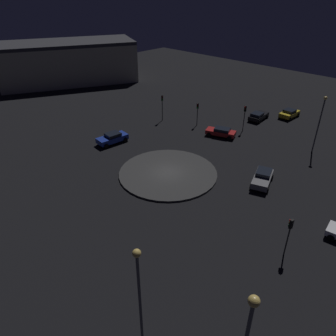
{
  "coord_description": "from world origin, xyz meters",
  "views": [
    {
      "loc": [
        -23.39,
        24.27,
        20.64
      ],
      "look_at": [
        0.0,
        0.0,
        0.81
      ],
      "focal_mm": 34.43,
      "sensor_mm": 36.0,
      "label": 1
    }
  ],
  "objects_px": {
    "streetlamp_northwest": "(139,288)",
    "store_building": "(69,62)",
    "traffic_light_southeast_near": "(197,110)",
    "car_red": "(221,132)",
    "streetlamp_southwest": "(320,119)",
    "car_grey": "(263,178)",
    "car_black": "(258,116)",
    "car_blue": "(112,138)",
    "traffic_light_south": "(245,113)",
    "traffic_light_southeast": "(162,103)",
    "traffic_light_west": "(289,230)",
    "car_yellow": "(289,113)"
  },
  "relations": [
    {
      "from": "traffic_light_southeast_near",
      "to": "store_building",
      "type": "bearing_deg",
      "value": -116.52
    },
    {
      "from": "traffic_light_southeast",
      "to": "traffic_light_southeast_near",
      "type": "xyz_separation_m",
      "value": [
        -5.52,
        -2.43,
        -0.41
      ]
    },
    {
      "from": "car_red",
      "to": "streetlamp_southwest",
      "type": "xyz_separation_m",
      "value": [
        -12.1,
        -4.66,
        4.13
      ]
    },
    {
      "from": "traffic_light_west",
      "to": "streetlamp_southwest",
      "type": "relative_size",
      "value": 0.49
    },
    {
      "from": "car_grey",
      "to": "traffic_light_west",
      "type": "xyz_separation_m",
      "value": [
        -7.12,
        8.7,
        1.96
      ]
    },
    {
      "from": "car_blue",
      "to": "streetlamp_southwest",
      "type": "xyz_separation_m",
      "value": [
        -22.02,
        -17.5,
        4.04
      ]
    },
    {
      "from": "traffic_light_southeast_near",
      "to": "streetlamp_southwest",
      "type": "height_order",
      "value": "streetlamp_southwest"
    },
    {
      "from": "car_blue",
      "to": "streetlamp_northwest",
      "type": "bearing_deg",
      "value": -118.09
    },
    {
      "from": "traffic_light_south",
      "to": "streetlamp_northwest",
      "type": "distance_m",
      "value": 36.74
    },
    {
      "from": "car_blue",
      "to": "store_building",
      "type": "height_order",
      "value": "store_building"
    },
    {
      "from": "traffic_light_southeast",
      "to": "streetlamp_northwest",
      "type": "distance_m",
      "value": 38.57
    },
    {
      "from": "car_blue",
      "to": "traffic_light_southeast_near",
      "type": "relative_size",
      "value": 1.24
    },
    {
      "from": "car_blue",
      "to": "car_grey",
      "type": "distance_m",
      "value": 21.83
    },
    {
      "from": "car_red",
      "to": "car_black",
      "type": "height_order",
      "value": "car_black"
    },
    {
      "from": "car_black",
      "to": "traffic_light_southeast_near",
      "type": "bearing_deg",
      "value": 142.15
    },
    {
      "from": "car_blue",
      "to": "car_grey",
      "type": "xyz_separation_m",
      "value": [
        -21.15,
        -5.43,
        -0.03
      ]
    },
    {
      "from": "car_blue",
      "to": "car_black",
      "type": "relative_size",
      "value": 1.05
    },
    {
      "from": "traffic_light_southeast_near",
      "to": "store_building",
      "type": "height_order",
      "value": "store_building"
    },
    {
      "from": "car_red",
      "to": "store_building",
      "type": "distance_m",
      "value": 43.18
    },
    {
      "from": "car_black",
      "to": "car_red",
      "type": "bearing_deg",
      "value": 172.06
    },
    {
      "from": "streetlamp_northwest",
      "to": "store_building",
      "type": "height_order",
      "value": "store_building"
    },
    {
      "from": "car_red",
      "to": "car_black",
      "type": "xyz_separation_m",
      "value": [
        -0.61,
        -9.79,
        -0.01
      ]
    },
    {
      "from": "car_black",
      "to": "streetlamp_northwest",
      "type": "bearing_deg",
      "value": -164.02
    },
    {
      "from": "car_grey",
      "to": "car_black",
      "type": "bearing_deg",
      "value": -167.29
    },
    {
      "from": "streetlamp_northwest",
      "to": "car_yellow",
      "type": "bearing_deg",
      "value": -75.53
    },
    {
      "from": "car_red",
      "to": "streetlamp_southwest",
      "type": "bearing_deg",
      "value": 0.87
    },
    {
      "from": "streetlamp_northwest",
      "to": "store_building",
      "type": "xyz_separation_m",
      "value": [
        58.35,
        -30.5,
        -0.81
      ]
    },
    {
      "from": "car_red",
      "to": "traffic_light_south",
      "type": "height_order",
      "value": "traffic_light_south"
    },
    {
      "from": "store_building",
      "to": "streetlamp_southwest",
      "type": "bearing_deg",
      "value": 120.71
    },
    {
      "from": "traffic_light_south",
      "to": "car_blue",
      "type": "bearing_deg",
      "value": -35.38
    },
    {
      "from": "traffic_light_southeast",
      "to": "car_grey",
      "type": "bearing_deg",
      "value": 28.31
    },
    {
      "from": "streetlamp_southwest",
      "to": "car_grey",
      "type": "bearing_deg",
      "value": 85.85
    },
    {
      "from": "car_black",
      "to": "store_building",
      "type": "height_order",
      "value": "store_building"
    },
    {
      "from": "car_black",
      "to": "traffic_light_west",
      "type": "height_order",
      "value": "traffic_light_west"
    },
    {
      "from": "traffic_light_west",
      "to": "car_grey",
      "type": "bearing_deg",
      "value": -41.54
    },
    {
      "from": "traffic_light_southeast_near",
      "to": "streetlamp_northwest",
      "type": "xyz_separation_m",
      "value": [
        -20.68,
        30.65,
        2.56
      ]
    },
    {
      "from": "traffic_light_south",
      "to": "traffic_light_southeast_near",
      "type": "height_order",
      "value": "traffic_light_south"
    },
    {
      "from": "traffic_light_southeast",
      "to": "streetlamp_northwest",
      "type": "xyz_separation_m",
      "value": [
        -26.2,
        28.22,
        2.15
      ]
    },
    {
      "from": "car_blue",
      "to": "traffic_light_southeast_near",
      "type": "height_order",
      "value": "traffic_light_southeast_near"
    },
    {
      "from": "car_yellow",
      "to": "traffic_light_west",
      "type": "relative_size",
      "value": 1.05
    },
    {
      "from": "car_blue",
      "to": "traffic_light_southeast",
      "type": "height_order",
      "value": "traffic_light_southeast"
    },
    {
      "from": "traffic_light_west",
      "to": "traffic_light_southeast",
      "type": "bearing_deg",
      "value": -17.17
    },
    {
      "from": "streetlamp_northwest",
      "to": "streetlamp_southwest",
      "type": "xyz_separation_m",
      "value": [
        3.24,
        -34.53,
        -0.38
      ]
    },
    {
      "from": "car_red",
      "to": "car_grey",
      "type": "bearing_deg",
      "value": -53.62
    },
    {
      "from": "car_red",
      "to": "streetlamp_northwest",
      "type": "relative_size",
      "value": 0.57
    },
    {
      "from": "car_black",
      "to": "traffic_light_southeast",
      "type": "bearing_deg",
      "value": 130.53
    },
    {
      "from": "traffic_light_south",
      "to": "traffic_light_southeast",
      "type": "distance_m",
      "value": 13.41
    },
    {
      "from": "traffic_light_south",
      "to": "car_yellow",
      "type": "bearing_deg",
      "value": 164.44
    },
    {
      "from": "traffic_light_south",
      "to": "traffic_light_southeast",
      "type": "xyz_separation_m",
      "value": [
        12.17,
        5.65,
        0.15
      ]
    },
    {
      "from": "car_black",
      "to": "traffic_light_south",
      "type": "distance_m",
      "value": 6.24
    }
  ]
}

